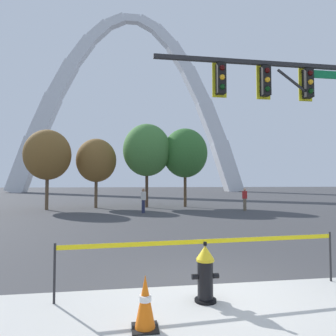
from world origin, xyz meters
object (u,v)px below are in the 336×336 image
traffic_cone_by_hydrant (145,302)px  monument_arch (131,112)px  pedestrian_standing_center (245,199)px  traffic_signal_gantry (298,108)px  pedestrian_walking_left (143,200)px  fire_hydrant (205,273)px

traffic_cone_by_hydrant → monument_arch: 61.35m
monument_arch → pedestrian_standing_center: size_ratio=30.66×
traffic_signal_gantry → monument_arch: bearing=93.8°
traffic_signal_gantry → pedestrian_standing_center: 12.74m
pedestrian_walking_left → traffic_signal_gantry: bearing=-70.7°
traffic_cone_by_hydrant → monument_arch: bearing=88.7°
pedestrian_walking_left → pedestrian_standing_center: bearing=4.3°
pedestrian_walking_left → pedestrian_standing_center: size_ratio=1.00×
monument_arch → pedestrian_walking_left: (-0.34, -43.59, -16.04)m
traffic_signal_gantry → monument_arch: (-3.62, 54.87, 12.59)m
fire_hydrant → monument_arch: 60.54m
traffic_cone_by_hydrant → pedestrian_standing_center: pedestrian_standing_center is taller
fire_hydrant → traffic_signal_gantry: size_ratio=0.15×
pedestrian_standing_center → fire_hydrant: bearing=-115.2°
traffic_signal_gantry → fire_hydrant: bearing=-138.9°
traffic_cone_by_hydrant → pedestrian_walking_left: size_ratio=0.46×
traffic_cone_by_hydrant → traffic_signal_gantry: 7.60m
pedestrian_walking_left → monument_arch: bearing=89.6°
monument_arch → pedestrian_walking_left: 46.45m
monument_arch → pedestrian_standing_center: bearing=-80.9°
traffic_signal_gantry → pedestrian_walking_left: traffic_signal_gantry is taller
fire_hydrant → monument_arch: (0.30, 58.28, 16.39)m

